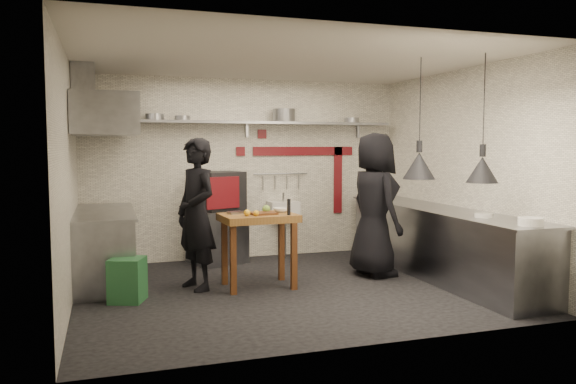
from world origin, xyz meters
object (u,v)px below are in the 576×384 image
object	(u,v)px
green_bin	(127,280)
combi_oven	(220,191)
oven_stand	(217,236)
chef_left	(196,214)
chef_right	(374,205)
prep_table	(259,251)

from	to	relation	value
green_bin	combi_oven	bearing A→B (deg)	51.48
oven_stand	combi_oven	bearing A→B (deg)	-31.32
green_bin	chef_left	size ratio (longest dim) A/B	0.27
combi_oven	chef_left	size ratio (longest dim) A/B	0.32
green_bin	chef_right	size ratio (longest dim) A/B	0.26
oven_stand	chef_left	xyz separation A→B (m)	(-0.53, -1.46, 0.53)
green_bin	chef_right	bearing A→B (deg)	5.53
prep_table	chef_right	xyz separation A→B (m)	(1.66, 0.13, 0.51)
oven_stand	chef_right	world-z (taller)	chef_right
oven_stand	green_bin	bearing A→B (deg)	-147.51
oven_stand	prep_table	distance (m)	1.62
oven_stand	chef_left	world-z (taller)	chef_left
green_bin	oven_stand	bearing A→B (deg)	52.52
green_bin	prep_table	world-z (taller)	prep_table
combi_oven	green_bin	world-z (taller)	combi_oven
oven_stand	green_bin	distance (m)	2.26
chef_left	chef_right	distance (m)	2.41
green_bin	prep_table	bearing A→B (deg)	6.50
oven_stand	chef_right	size ratio (longest dim) A/B	0.41
combi_oven	chef_right	xyz separation A→B (m)	(1.84, -1.46, -0.12)
oven_stand	combi_oven	size ratio (longest dim) A/B	1.33
chef_left	chef_right	world-z (taller)	chef_right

